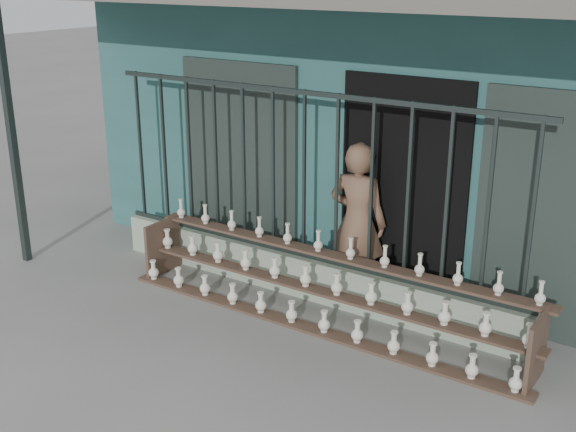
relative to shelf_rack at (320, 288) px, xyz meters
The scene contains 6 objects.
ground 1.06m from the shelf_rack, 117.71° to the right, with size 60.00×60.00×0.00m, color slate.
workshop_building 3.60m from the shelf_rack, 97.84° to the left, with size 7.40×6.60×3.21m.
parapet_wall 0.64m from the shelf_rack, 138.29° to the left, with size 5.00×0.20×0.45m, color #9DAF96.
security_fence 1.17m from the shelf_rack, 138.29° to the left, with size 5.00×0.04×1.80m.
shelf_rack is the anchor object (origin of this frame).
elderly_woman 0.84m from the shelf_rack, 86.56° to the left, with size 0.63×0.41×1.73m, color brown.
Camera 1 is at (3.86, -4.77, 3.42)m, focal length 45.00 mm.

